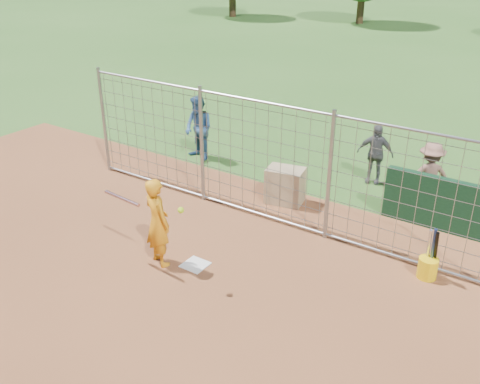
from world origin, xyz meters
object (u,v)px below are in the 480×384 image
Objects in this scene: bystander_c at (429,176)px; bystander_b at (375,154)px; bystander_a at (199,129)px; equipment_bin at (285,186)px; bucket_with_bats at (428,265)px; batter at (158,222)px.

bystander_b is at bearing -53.47° from bystander_c.
bystander_b is at bearing 28.88° from bystander_a.
equipment_bin is 3.69m from bucket_with_bats.
bystander_b is (4.36, 1.15, -0.12)m from bystander_a.
bystander_b is 4.02m from bucket_with_bats.
bystander_c is 1.88× the size of equipment_bin.
bystander_c is (5.81, 0.51, -0.09)m from bystander_a.
bucket_with_bats is (4.16, 2.23, -0.59)m from batter.
bystander_c is 1.54× the size of bucket_with_bats.
bystander_a is 1.16× the size of bystander_b.
bystander_c reaches higher than bucket_with_bats.
bystander_b is 0.97× the size of bystander_c.
bystander_a is 2.11× the size of equipment_bin.
bystander_a is at bearing -176.44° from bystander_b.
bystander_a is 4.51m from bystander_b.
batter is 1.71× the size of bucket_with_bats.
bucket_with_bats is at bearing -3.67° from bystander_a.
bucket_with_bats is (6.64, -2.12, -0.60)m from bystander_a.
equipment_bin is 0.82× the size of bucket_with_bats.
bystander_b is 1.59m from bystander_c.
bystander_c reaches higher than equipment_bin.
bystander_c is 3.06m from equipment_bin.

